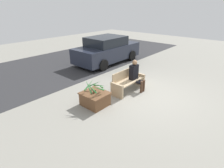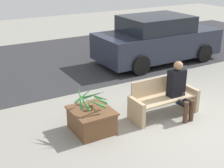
{
  "view_description": "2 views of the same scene",
  "coord_description": "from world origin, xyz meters",
  "px_view_note": "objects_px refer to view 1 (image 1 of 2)",
  "views": [
    {
      "loc": [
        -5.54,
        -2.9,
        3.16
      ],
      "look_at": [
        -1.24,
        0.83,
        0.62
      ],
      "focal_mm": 28.0,
      "sensor_mm": 36.0,
      "label": 1
    },
    {
      "loc": [
        -4.37,
        -3.99,
        3.22
      ],
      "look_at": [
        -1.3,
        1.28,
        0.81
      ],
      "focal_mm": 50.0,
      "sensor_mm": 36.0,
      "label": 2
    }
  ],
  "objects_px": {
    "person_seated": "(136,74)",
    "potted_plant": "(94,87)",
    "bench": "(128,81)",
    "planter_box": "(95,98)",
    "parked_car": "(107,50)"
  },
  "relations": [
    {
      "from": "person_seated",
      "to": "parked_car",
      "type": "height_order",
      "value": "parked_car"
    },
    {
      "from": "potted_plant",
      "to": "parked_car",
      "type": "distance_m",
      "value": 5.12
    },
    {
      "from": "planter_box",
      "to": "potted_plant",
      "type": "distance_m",
      "value": 0.45
    },
    {
      "from": "potted_plant",
      "to": "parked_car",
      "type": "bearing_deg",
      "value": 37.65
    },
    {
      "from": "person_seated",
      "to": "potted_plant",
      "type": "relative_size",
      "value": 1.81
    },
    {
      "from": "bench",
      "to": "parked_car",
      "type": "bearing_deg",
      "value": 54.19
    },
    {
      "from": "person_seated",
      "to": "planter_box",
      "type": "height_order",
      "value": "person_seated"
    },
    {
      "from": "planter_box",
      "to": "potted_plant",
      "type": "height_order",
      "value": "potted_plant"
    },
    {
      "from": "person_seated",
      "to": "parked_car",
      "type": "xyz_separation_m",
      "value": [
        2.1,
        3.47,
        0.09
      ]
    },
    {
      "from": "bench",
      "to": "planter_box",
      "type": "height_order",
      "value": "bench"
    },
    {
      "from": "planter_box",
      "to": "parked_car",
      "type": "relative_size",
      "value": 0.21
    },
    {
      "from": "person_seated",
      "to": "parked_car",
      "type": "relative_size",
      "value": 0.29
    },
    {
      "from": "bench",
      "to": "planter_box",
      "type": "xyz_separation_m",
      "value": [
        -1.69,
        0.15,
        -0.13
      ]
    },
    {
      "from": "parked_car",
      "to": "bench",
      "type": "bearing_deg",
      "value": -125.81
    },
    {
      "from": "planter_box",
      "to": "parked_car",
      "type": "xyz_separation_m",
      "value": [
        4.06,
        3.13,
        0.5
      ]
    }
  ]
}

